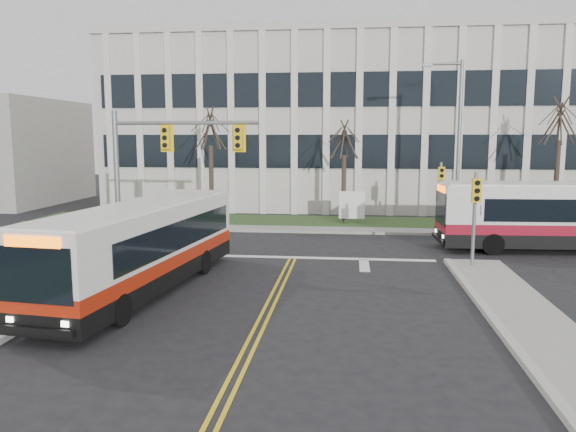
# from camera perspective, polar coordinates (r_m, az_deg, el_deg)

# --- Properties ---
(ground) EXTENTS (120.00, 120.00, 0.00)m
(ground) POSITION_cam_1_polar(r_m,az_deg,el_deg) (16.26, -2.47, -10.34)
(ground) COLOR black
(ground) RESTS_ON ground
(sidewalk_cross) EXTENTS (44.00, 1.60, 0.14)m
(sidewalk_cross) POSITION_cam_1_polar(r_m,az_deg,el_deg) (30.97, 11.11, -1.54)
(sidewalk_cross) COLOR #9E9B93
(sidewalk_cross) RESTS_ON ground
(building_lawn) EXTENTS (44.00, 5.00, 0.12)m
(building_lawn) POSITION_cam_1_polar(r_m,az_deg,el_deg) (33.73, 10.73, -0.77)
(building_lawn) COLOR #2B491F
(building_lawn) RESTS_ON ground
(office_building) EXTENTS (40.00, 16.00, 12.00)m
(office_building) POSITION_cam_1_polar(r_m,az_deg,el_deg) (45.33, 9.79, 8.99)
(office_building) COLOR #B7B3A9
(office_building) RESTS_ON ground
(mast_arm_signal) EXTENTS (6.11, 0.38, 6.20)m
(mast_arm_signal) POSITION_cam_1_polar(r_m,az_deg,el_deg) (23.82, -13.36, 5.72)
(mast_arm_signal) COLOR slate
(mast_arm_signal) RESTS_ON ground
(signal_pole_near) EXTENTS (0.34, 0.39, 3.80)m
(signal_pole_near) POSITION_cam_1_polar(r_m,az_deg,el_deg) (22.81, 18.49, 1.01)
(signal_pole_near) COLOR slate
(signal_pole_near) RESTS_ON ground
(signal_pole_far) EXTENTS (0.34, 0.39, 3.80)m
(signal_pole_far) POSITION_cam_1_polar(r_m,az_deg,el_deg) (31.13, 15.25, 2.89)
(signal_pole_far) COLOR slate
(signal_pole_far) RESTS_ON ground
(streetlight) EXTENTS (2.15, 0.25, 9.20)m
(streetlight) POSITION_cam_1_polar(r_m,az_deg,el_deg) (31.95, 16.69, 7.80)
(streetlight) COLOR slate
(streetlight) RESTS_ON ground
(directory_sign) EXTENTS (1.50, 0.12, 2.00)m
(directory_sign) POSITION_cam_1_polar(r_m,az_deg,el_deg) (32.98, 6.51, 1.07)
(directory_sign) COLOR slate
(directory_sign) RESTS_ON ground
(tree_left) EXTENTS (1.80, 1.80, 7.70)m
(tree_left) POSITION_cam_1_polar(r_m,az_deg,el_deg) (34.29, -7.89, 8.58)
(tree_left) COLOR #42352B
(tree_left) RESTS_ON ground
(tree_mid) EXTENTS (1.80, 1.80, 6.82)m
(tree_mid) POSITION_cam_1_polar(r_m,az_deg,el_deg) (33.45, 5.75, 7.55)
(tree_mid) COLOR #42352B
(tree_mid) RESTS_ON ground
(tree_right) EXTENTS (1.80, 1.80, 8.25)m
(tree_right) POSITION_cam_1_polar(r_m,az_deg,el_deg) (35.22, 25.91, 8.49)
(tree_right) COLOR #42352B
(tree_right) RESTS_ON ground
(bus_main) EXTENTS (3.59, 10.98, 2.87)m
(bus_main) POSITION_cam_1_polar(r_m,az_deg,el_deg) (19.30, -14.53, -3.25)
(bus_main) COLOR silver
(bus_main) RESTS_ON ground
(bus_cross) EXTENTS (11.46, 3.01, 3.03)m
(bus_cross) POSITION_cam_1_polar(r_m,az_deg,el_deg) (28.29, 26.56, -0.17)
(bus_cross) COLOR silver
(bus_cross) RESTS_ON ground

